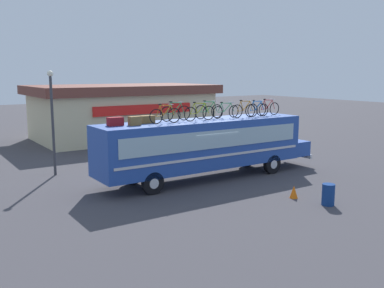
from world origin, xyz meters
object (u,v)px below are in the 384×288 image
at_px(rooftop_bicycle_5, 226,111).
at_px(luggage_bag_3, 147,119).
at_px(rooftop_bicycle_4, 209,111).
at_px(bus, 206,144).
at_px(street_lamp, 52,115).
at_px(traffic_cone, 294,192).
at_px(rooftop_bicycle_8, 268,108).
at_px(rooftop_bicycle_2, 175,113).
at_px(luggage_bag_2, 135,121).
at_px(luggage_bag_1, 115,121).
at_px(trash_bin, 328,195).
at_px(rooftop_bicycle_6, 245,110).
at_px(rooftop_bicycle_1, 165,115).
at_px(rooftop_bicycle_3, 199,113).
at_px(rooftop_bicycle_7, 257,110).

bearing_deg(rooftop_bicycle_5, luggage_bag_3, 177.08).
bearing_deg(rooftop_bicycle_4, bus, -137.92).
relative_size(luggage_bag_3, street_lamp, 0.12).
height_order(luggage_bag_3, traffic_cone, luggage_bag_3).
bearing_deg(rooftop_bicycle_8, rooftop_bicycle_2, 175.50).
relative_size(luggage_bag_2, rooftop_bicycle_5, 0.30).
relative_size(luggage_bag_1, rooftop_bicycle_4, 0.39).
xyz_separation_m(trash_bin, traffic_cone, (-0.41, 1.49, -0.17)).
xyz_separation_m(luggage_bag_3, rooftop_bicycle_4, (3.59, 0.04, 0.21)).
relative_size(luggage_bag_3, traffic_cone, 1.24).
relative_size(luggage_bag_3, rooftop_bicycle_6, 0.39).
bearing_deg(luggage_bag_1, bus, -2.99).
xyz_separation_m(rooftop_bicycle_1, rooftop_bicycle_3, (1.97, 0.05, 0.01)).
height_order(rooftop_bicycle_5, rooftop_bicycle_8, rooftop_bicycle_8).
relative_size(luggage_bag_1, rooftop_bicycle_3, 0.38).
bearing_deg(rooftop_bicycle_5, rooftop_bicycle_1, -175.01).
xyz_separation_m(rooftop_bicycle_2, rooftop_bicycle_4, (1.99, -0.02, -0.01)).
bearing_deg(rooftop_bicycle_1, luggage_bag_2, 174.58).
bearing_deg(traffic_cone, rooftop_bicycle_4, 97.65).
height_order(rooftop_bicycle_4, rooftop_bicycle_5, rooftop_bicycle_4).
bearing_deg(luggage_bag_1, luggage_bag_3, 2.51).
bearing_deg(rooftop_bicycle_5, luggage_bag_2, -177.94).
bearing_deg(traffic_cone, street_lamp, 126.17).
xyz_separation_m(luggage_bag_1, luggage_bag_2, (0.78, -0.35, 0.01)).
distance_m(rooftop_bicycle_4, rooftop_bicycle_5, 0.93).
bearing_deg(traffic_cone, rooftop_bicycle_3, 109.47).
bearing_deg(rooftop_bicycle_7, rooftop_bicycle_2, 172.96).
distance_m(rooftop_bicycle_5, rooftop_bicycle_6, 1.07).
height_order(rooftop_bicycle_3, trash_bin, rooftop_bicycle_3).
xyz_separation_m(rooftop_bicycle_1, rooftop_bicycle_8, (6.64, 0.18, 0.00)).
bearing_deg(rooftop_bicycle_3, street_lamp, 136.99).
bearing_deg(rooftop_bicycle_7, luggage_bag_3, 175.27).
bearing_deg(rooftop_bicycle_3, rooftop_bicycle_5, 8.80).
xyz_separation_m(luggage_bag_1, rooftop_bicycle_7, (7.99, -0.46, 0.19)).
relative_size(bus, rooftop_bicycle_5, 7.37).
relative_size(rooftop_bicycle_3, traffic_cone, 3.26).
bearing_deg(trash_bin, rooftop_bicycle_8, 67.93).
height_order(luggage_bag_2, rooftop_bicycle_1, rooftop_bicycle_1).
height_order(rooftop_bicycle_6, street_lamp, street_lamp).
distance_m(rooftop_bicycle_2, rooftop_bicycle_3, 1.17).
distance_m(rooftop_bicycle_6, traffic_cone, 5.78).
distance_m(rooftop_bicycle_6, trash_bin, 6.92).
xyz_separation_m(luggage_bag_2, rooftop_bicycle_1, (1.50, -0.14, 0.18)).
distance_m(luggage_bag_1, rooftop_bicycle_5, 6.11).
xyz_separation_m(luggage_bag_3, traffic_cone, (4.30, -5.27, -2.93)).
bearing_deg(traffic_cone, rooftop_bicycle_6, 75.83).
bearing_deg(rooftop_bicycle_1, bus, 5.41).
relative_size(rooftop_bicycle_2, rooftop_bicycle_4, 0.99).
bearing_deg(bus, rooftop_bicycle_6, -5.97).
height_order(rooftop_bicycle_7, rooftop_bicycle_8, rooftop_bicycle_8).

